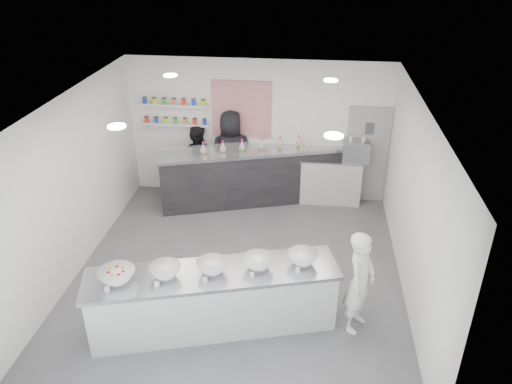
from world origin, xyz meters
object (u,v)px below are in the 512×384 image
Objects in this scene: espresso_ledge at (329,181)px; woman_prep at (360,282)px; espresso_machine at (356,151)px; staff_left at (197,160)px; prep_counter at (214,300)px; back_bar at (252,176)px; staff_right at (231,154)px.

espresso_ledge is 0.84× the size of woman_prep.
staff_left reaches higher than espresso_machine.
espresso_machine reaches higher than prep_counter.
back_bar is at bearing -175.03° from espresso_machine.
staff_left is (-3.24, 3.91, -0.00)m from woman_prep.
staff_left is 0.82× the size of staff_right.
staff_left reaches higher than prep_counter.
back_bar is at bearing 174.06° from staff_left.
prep_counter is 2.23× the size of staff_left.
back_bar is 2.88× the size of espresso_ledge.
staff_right reaches higher than espresso_ledge.
staff_right is at bearing -174.47° from staff_left.
espresso_ledge is at bearing 166.28° from staff_right.
back_bar is 2.42× the size of woman_prep.
woman_prep reaches higher than prep_counter.
woman_prep reaches higher than espresso_ledge.
back_bar is 1.65m from espresso_ledge.
espresso_machine is at bearing 45.72° from prep_counter.
espresso_ledge is 2.47× the size of espresso_machine.
espresso_machine is 2.62m from staff_right.
prep_counter is at bearing -112.59° from espresso_ledge.
woman_prep is (0.37, -3.85, 0.30)m from espresso_ledge.
woman_prep reaches higher than espresso_machine.
staff_left reaches higher than espresso_ledge.
prep_counter is 4.33m from staff_left.
woman_prep is (2.01, -3.66, 0.20)m from back_bar.
espresso_ledge is 0.84× the size of staff_left.
espresso_ledge is at bearing 29.57° from woman_prep.
staff_right is (-2.11, 0.06, 0.47)m from espresso_ledge.
espresso_ledge is 2.89m from staff_left.
woman_prep is at bearing -9.26° from prep_counter.
staff_right is (-2.61, 0.06, -0.24)m from espresso_machine.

